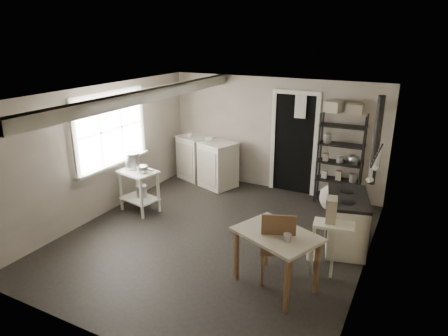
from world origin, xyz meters
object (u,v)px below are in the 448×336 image
at_px(stockpot, 132,160).
at_px(base_cabinets, 207,162).
at_px(shelf_rack, 340,156).
at_px(chair, 277,246).
at_px(prep_table, 139,191).
at_px(flour_sack, 331,198).
at_px(work_table, 276,260).
at_px(stove, 346,220).

height_order(stockpot, base_cabinets, stockpot).
height_order(shelf_rack, chair, shelf_rack).
xyz_separation_m(base_cabinets, chair, (2.62, -2.75, 0.02)).
relative_size(stockpot, shelf_rack, 0.16).
bearing_deg(chair, prep_table, 142.16).
distance_m(stockpot, flour_sack, 3.69).
height_order(base_cabinets, work_table, base_cabinets).
bearing_deg(stove, flour_sack, 98.32).
bearing_deg(chair, stockpot, 142.06).
distance_m(stockpot, stove, 3.81).
relative_size(base_cabinets, work_table, 1.45).
bearing_deg(shelf_rack, prep_table, -149.47).
height_order(stockpot, flour_sack, stockpot).
relative_size(work_table, chair, 0.98).
bearing_deg(work_table, base_cabinets, 132.52).
bearing_deg(shelf_rack, work_table, -94.66).
height_order(stockpot, chair, stockpot).
bearing_deg(shelf_rack, stockpot, -151.36).
xyz_separation_m(shelf_rack, chair, (-0.17, -2.91, -0.46)).
distance_m(prep_table, stove, 3.63).
relative_size(stockpot, chair, 0.28).
height_order(prep_table, work_table, prep_table).
distance_m(chair, flour_sack, 2.52).
xyz_separation_m(shelf_rack, stove, (0.47, -1.59, -0.51)).
xyz_separation_m(prep_table, stockpot, (-0.15, 0.05, 0.54)).
bearing_deg(prep_table, shelf_rack, 32.91).
bearing_deg(stove, prep_table, 172.65).
distance_m(prep_table, work_table, 3.19).
xyz_separation_m(stockpot, work_table, (3.17, -1.09, -0.56)).
bearing_deg(flour_sack, shelf_rack, 86.14).
xyz_separation_m(stockpot, stove, (3.76, 0.39, -0.50)).
bearing_deg(shelf_rack, flour_sack, -96.23).
relative_size(base_cabinets, stove, 1.41).
xyz_separation_m(stove, flour_sack, (-0.49, 1.19, -0.20)).
bearing_deg(chair, work_table, -95.48).
relative_size(prep_table, stove, 0.75).
xyz_separation_m(base_cabinets, work_table, (2.67, -2.91, -0.08)).
bearing_deg(shelf_rack, chair, -95.67).
xyz_separation_m(prep_table, stove, (3.60, 0.44, 0.04)).
bearing_deg(base_cabinets, shelf_rack, 22.39).
distance_m(prep_table, stockpot, 0.56).
xyz_separation_m(shelf_rack, flour_sack, (-0.03, -0.40, -0.71)).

